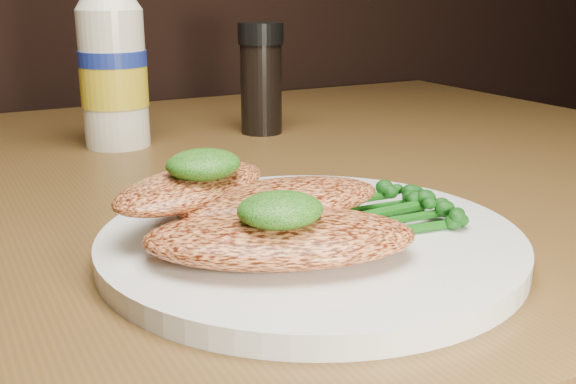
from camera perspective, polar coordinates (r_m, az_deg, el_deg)
plate at (r=0.43m, az=1.90°, el=-4.18°), size 0.27×0.27×0.01m
chicken_front at (r=0.39m, az=-0.66°, el=-3.76°), size 0.18×0.14×0.02m
chicken_mid at (r=0.43m, az=-0.67°, el=-0.64°), size 0.14×0.08×0.02m
chicken_back at (r=0.44m, az=-8.00°, el=0.44°), size 0.14×0.12×0.02m
pesto_front at (r=0.38m, az=-0.66°, el=-1.48°), size 0.05×0.05×0.02m
pesto_back at (r=0.43m, az=-7.06°, el=2.30°), size 0.06×0.06×0.02m
broccolini_bundle at (r=0.45m, az=6.61°, el=-1.41°), size 0.13×0.10×0.02m
mayo_bottle at (r=0.73m, az=-14.44°, el=11.22°), size 0.09×0.09×0.19m
pepper_grinder at (r=0.78m, az=-2.25°, el=9.39°), size 0.07×0.07×0.12m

